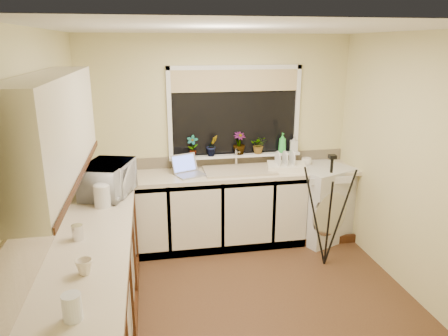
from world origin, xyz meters
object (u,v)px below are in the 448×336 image
Objects in this scene: tripod at (328,211)px; microwave at (108,179)px; dish_rack at (286,167)px; steel_jar at (78,232)px; soap_bottle_green at (282,143)px; glass_jug at (72,307)px; plant_b at (212,146)px; soap_bottle_clear at (294,144)px; kettle at (102,196)px; cup_left at (84,267)px; laptop at (188,169)px; cup_back at (306,162)px; plant_a at (192,146)px; plant_d at (259,145)px; washing_machine at (319,202)px; plant_c at (239,143)px.

tripod is 2.30m from microwave.
steel_jar is at bearing -132.64° from dish_rack.
soap_bottle_green is (2.02, 0.74, 0.11)m from microwave.
microwave is (0.03, 1.96, 0.09)m from glass_jug.
microwave is (-2.25, 0.17, 0.44)m from tripod.
glass_jug is 0.26× the size of microwave.
tripod reaches higher than steel_jar.
plant_b is (1.15, 0.74, 0.11)m from microwave.
microwave is (0.15, 0.97, 0.10)m from steel_jar.
plant_b is (-1.10, 0.91, 0.55)m from tripod.
soap_bottle_clear is (0.15, 0.02, -0.02)m from soap_bottle_green.
kettle is 1.19m from cup_left.
laptop is 1.47m from cup_back.
soap_bottle_green reaches higher than soap_bottle_clear.
steel_jar is 1.08× the size of cup_left.
plant_a is at bearing 175.43° from cup_back.
microwave reaches higher than dish_rack.
dish_rack is at bearing -39.93° from plant_d.
washing_machine is at bearing -61.26° from microwave.
laptop reaches higher than dish_rack.
soap_bottle_clear is (0.69, -0.01, -0.03)m from plant_c.
cup_back is at bearing 32.91° from steel_jar.
steel_jar reaches higher than washing_machine.
dish_rack is at bearing 21.82° from kettle.
soap_bottle_green is at bearing 26.92° from kettle.
cup_back is at bearing 114.97° from washing_machine.
plant_d is 0.45m from soap_bottle_clear.
microwave is 1.18m from plant_a.
tripod is 1.07m from soap_bottle_clear.
steel_jar is at bearing 102.71° from cup_left.
tripod is at bearing 18.17° from steel_jar.
kettle is 0.80× the size of plant_b.
washing_machine is 3.53× the size of plant_a.
soap_bottle_clear is at bearing 67.90° from dish_rack.
glass_jug reaches higher than dish_rack.
plant_b is (-1.29, 0.24, 0.72)m from washing_machine.
washing_machine is at bearing 44.77° from glass_jug.
microwave is 1.49m from cup_left.
washing_machine is 2.65m from kettle.
glass_jug is at bearing -122.99° from plant_d.
glass_jug is 2.96m from plant_b.
laptop is 1.80m from steel_jar.
plant_b reaches higher than cup_back.
plant_b is at bearing 146.41° from washing_machine.
cup_back is (0.57, -0.13, -0.21)m from plant_d.
glass_jug is at bearing -158.19° from washing_machine.
steel_jar is 0.46× the size of plant_a.
plant_c is at bearing 177.37° from plant_d.
plant_c is 0.86m from cup_back.
laptop is 0.32× the size of tripod.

